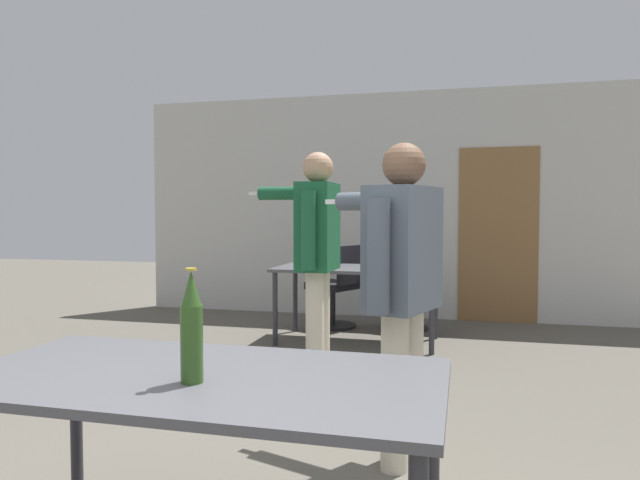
% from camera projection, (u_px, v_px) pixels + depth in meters
% --- Properties ---
extents(back_wall, '(6.74, 0.12, 2.75)m').
position_uv_depth(back_wall, '(406.00, 206.00, 6.97)').
color(back_wall, beige).
rests_on(back_wall, ground_plane).
extents(conference_table_near, '(1.61, 0.81, 0.74)m').
position_uv_depth(conference_table_near, '(200.00, 395.00, 1.89)').
color(conference_table_near, '#4C4C51').
rests_on(conference_table_near, ground_plane).
extents(conference_table_far, '(1.61, 0.80, 0.74)m').
position_uv_depth(conference_table_far, '(357.00, 275.00, 5.63)').
color(conference_table_far, '#4C4C51').
rests_on(conference_table_far, ground_plane).
extents(person_left_plaid, '(0.70, 0.80, 1.63)m').
position_uv_depth(person_left_plaid, '(401.00, 273.00, 2.87)').
color(person_left_plaid, beige).
rests_on(person_left_plaid, ground_plane).
extents(person_center_tall, '(0.79, 0.67, 1.74)m').
position_uv_depth(person_center_tall, '(316.00, 243.00, 4.35)').
color(person_center_tall, beige).
rests_on(person_center_tall, ground_plane).
extents(office_chair_mid_tucked, '(0.63, 0.58, 0.92)m').
position_uv_depth(office_chair_mid_tucked, '(411.00, 291.00, 6.24)').
color(office_chair_mid_tucked, black).
rests_on(office_chair_mid_tucked, ground_plane).
extents(office_chair_far_left, '(0.67, 0.63, 0.93)m').
position_uv_depth(office_chair_far_left, '(338.00, 289.00, 6.35)').
color(office_chair_far_left, black).
rests_on(office_chair_far_left, ground_plane).
extents(beer_bottle, '(0.07, 0.07, 0.36)m').
position_uv_depth(beer_bottle, '(192.00, 329.00, 1.77)').
color(beer_bottle, '#2D511E').
rests_on(beer_bottle, conference_table_near).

